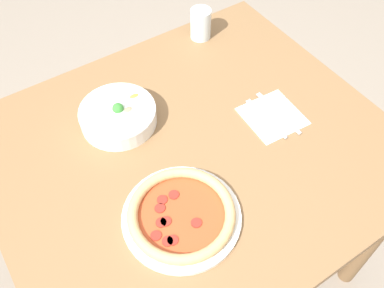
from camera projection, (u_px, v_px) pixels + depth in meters
ground_plane at (193, 257)px, 1.75m from camera, size 8.00×8.00×0.00m
dining_table at (193, 169)px, 1.25m from camera, size 1.07×0.93×0.74m
pizza at (181, 215)px, 1.02m from camera, size 0.29×0.29×0.04m
bowl at (118, 115)px, 1.20m from camera, size 0.22×0.22×0.07m
napkin at (272, 116)px, 1.23m from camera, size 0.17×0.17×0.00m
fork at (267, 119)px, 1.22m from camera, size 0.01×0.17×0.00m
knife at (280, 114)px, 1.23m from camera, size 0.01×0.19×0.01m
glass at (201, 24)px, 1.42m from camera, size 0.07×0.07×0.10m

